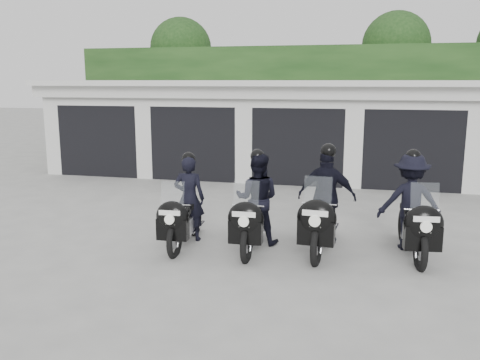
% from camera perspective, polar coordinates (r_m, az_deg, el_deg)
% --- Properties ---
extents(ground, '(80.00, 80.00, 0.00)m').
position_cam_1_polar(ground, '(9.41, 2.18, -7.22)').
color(ground, '#9E9E99').
rests_on(ground, ground).
extents(garage_block, '(16.40, 6.80, 2.96)m').
position_cam_1_polar(garage_block, '(16.98, 7.56, 5.85)').
color(garage_block, silver).
rests_on(garage_block, ground).
extents(background_vegetation, '(20.00, 3.90, 5.80)m').
position_cam_1_polar(background_vegetation, '(21.72, 10.00, 10.47)').
color(background_vegetation, '#163312').
rests_on(background_vegetation, ground).
extents(police_bike_a, '(0.64, 1.98, 1.72)m').
position_cam_1_polar(police_bike_a, '(9.28, -6.18, -3.14)').
color(police_bike_a, black).
rests_on(police_bike_a, ground).
extents(police_bike_b, '(0.83, 2.07, 1.81)m').
position_cam_1_polar(police_bike_b, '(9.11, 1.74, -2.85)').
color(police_bike_b, black).
rests_on(police_bike_b, ground).
extents(police_bike_c, '(1.09, 2.21, 1.93)m').
position_cam_1_polar(police_bike_c, '(9.13, 9.54, -2.63)').
color(police_bike_c, black).
rests_on(police_bike_c, ground).
extents(police_bike_d, '(1.16, 2.12, 1.85)m').
position_cam_1_polar(police_bike_d, '(9.30, 18.73, -2.99)').
color(police_bike_d, black).
rests_on(police_bike_d, ground).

